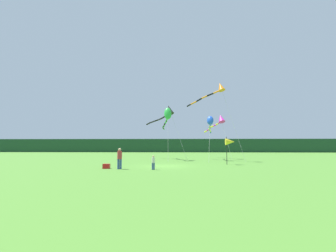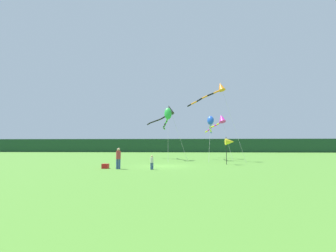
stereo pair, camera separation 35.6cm
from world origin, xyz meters
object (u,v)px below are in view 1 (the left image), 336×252
object	(u,v)px
person_adult	(120,157)
kite_orange	(216,90)
kite_green	(167,116)
kite_black	(167,112)
kite_blue	(210,122)
cooler_box	(106,166)
person_child	(153,162)
kite_magenta	(220,120)
banner_flag_pole	(230,142)

from	to	relation	value
person_adult	kite_orange	world-z (taller)	kite_orange
kite_green	kite_black	distance (m)	1.52
person_adult	kite_green	bearing A→B (deg)	74.43
person_adult	kite_orange	bearing A→B (deg)	48.62
kite_black	kite_blue	size ratio (longest dim) A/B	1.08
kite_black	kite_orange	size ratio (longest dim) A/B	0.76
kite_orange	kite_blue	xyz separation A→B (m)	(-0.68, 0.91, -4.06)
kite_black	kite_orange	bearing A→B (deg)	-19.82
cooler_box	kite_blue	bearing A→B (deg)	48.46
person_child	kite_blue	size ratio (longest dim) A/B	0.16
kite_green	kite_magenta	bearing A→B (deg)	27.65
person_child	kite_orange	xyz separation A→B (m)	(6.80, 11.24, 8.38)
kite_magenta	kite_black	world-z (taller)	kite_black
person_adult	banner_flag_pole	xyz separation A→B (m)	(10.05, 5.14, 1.32)
kite_magenta	kite_blue	size ratio (longest dim) A/B	1.02
banner_flag_pole	kite_orange	xyz separation A→B (m)	(-0.43, 5.78, 6.74)
person_adult	kite_orange	distance (m)	16.63
person_adult	banner_flag_pole	distance (m)	11.36
kite_orange	cooler_box	bearing A→B (deg)	-135.77
cooler_box	kite_green	size ratio (longest dim) A/B	0.06
kite_magenta	kite_orange	size ratio (longest dim) A/B	0.72
person_child	kite_magenta	size ratio (longest dim) A/B	0.16
person_child	kite_green	bearing A→B (deg)	87.65
kite_black	kite_blue	bearing A→B (deg)	-13.70
kite_green	kite_black	world-z (taller)	kite_black
banner_flag_pole	kite_black	bearing A→B (deg)	130.17
kite_green	kite_orange	world-z (taller)	kite_orange
person_adult	kite_magenta	world-z (taller)	kite_magenta
person_adult	kite_black	size ratio (longest dim) A/B	0.23
person_adult	banner_flag_pole	size ratio (longest dim) A/B	0.61
kite_blue	kite_black	bearing A→B (deg)	166.30
person_adult	banner_flag_pole	bearing A→B (deg)	27.09
kite_black	kite_blue	world-z (taller)	kite_black
kite_blue	person_adult	bearing A→B (deg)	-127.07
kite_orange	person_adult	bearing A→B (deg)	-131.38
person_adult	kite_magenta	size ratio (longest dim) A/B	0.24
kite_magenta	kite_black	size ratio (longest dim) A/B	0.95
kite_magenta	kite_blue	world-z (taller)	kite_magenta
kite_magenta	kite_orange	xyz separation A→B (m)	(-1.20, -4.91, 3.35)
banner_flag_pole	kite_magenta	xyz separation A→B (m)	(0.77, 10.69, 3.38)
person_adult	kite_blue	xyz separation A→B (m)	(8.94, 11.83, 4.00)
cooler_box	kite_green	distance (m)	13.57
cooler_box	banner_flag_pole	size ratio (longest dim) A/B	0.20
kite_magenta	kite_green	size ratio (longest dim) A/B	0.80
person_adult	cooler_box	size ratio (longest dim) A/B	3.11
person_adult	kite_orange	xyz separation A→B (m)	(9.62, 10.92, 8.06)
person_child	kite_blue	bearing A→B (deg)	63.25
kite_green	kite_black	size ratio (longest dim) A/B	1.18
kite_orange	kite_blue	world-z (taller)	kite_orange
cooler_box	kite_orange	size ratio (longest dim) A/B	0.06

